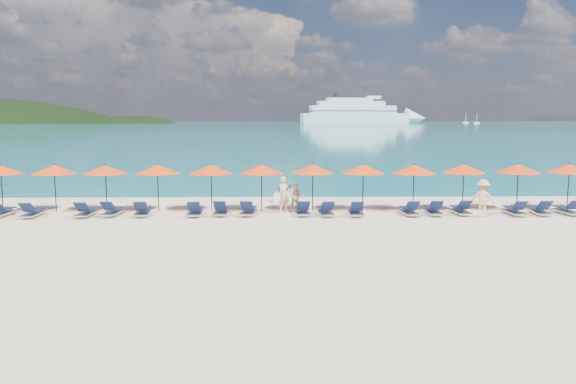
{
  "coord_description": "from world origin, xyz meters",
  "views": [
    {
      "loc": [
        -0.45,
        -21.27,
        4.36
      ],
      "look_at": [
        0.0,
        3.0,
        1.2
      ],
      "focal_mm": 35.0,
      "sensor_mm": 36.0,
      "label": 1
    }
  ],
  "objects": [
    {
      "name": "ground",
      "position": [
        0.0,
        0.0,
        0.0
      ],
      "size": [
        1400.0,
        1400.0,
        0.0
      ],
      "primitive_type": "plane",
      "color": "beige"
    },
    {
      "name": "sea",
      "position": [
        0.0,
        660.0,
        0.01
      ],
      "size": [
        1600.0,
        1300.0,
        0.01
      ],
      "primitive_type": "cube",
      "color": "#1FA9B2",
      "rests_on": "ground"
    },
    {
      "name": "headland_small",
      "position": [
        -150.0,
        560.0,
        -35.0
      ],
      "size": [
        162.0,
        126.0,
        85.5
      ],
      "color": "black",
      "rests_on": "ground"
    },
    {
      "name": "cruise_ship",
      "position": [
        90.79,
        561.91,
        9.59
      ],
      "size": [
        134.05,
        38.57,
        36.87
      ],
      "rotation": [
        0.0,
        0.0,
        0.13
      ],
      "color": "silver",
      "rests_on": "ground"
    },
    {
      "name": "sailboat_near",
      "position": [
        191.23,
        518.52,
        1.04
      ],
      "size": [
        5.54,
        1.85,
        10.17
      ],
      "color": "silver",
      "rests_on": "ground"
    },
    {
      "name": "sailboat_far",
      "position": [
        207.12,
        597.41,
        1.13
      ],
      "size": [
        6.03,
        2.01,
        11.05
      ],
      "color": "silver",
      "rests_on": "ground"
    },
    {
      "name": "jetski",
      "position": [
        -0.04,
        8.61,
        0.31
      ],
      "size": [
        1.24,
        2.24,
        0.76
      ],
      "rotation": [
        0.0,
        0.0,
        -0.22
      ],
      "color": "white",
      "rests_on": "ground"
    },
    {
      "name": "beachgoer_a",
      "position": [
        -0.15,
        4.56,
        0.86
      ],
      "size": [
        0.75,
        0.72,
        1.72
      ],
      "primitive_type": "imported",
      "rotation": [
        0.0,
        0.0,
        0.68
      ],
      "color": "#DEB082",
      "rests_on": "ground"
    },
    {
      "name": "beachgoer_b",
      "position": [
        0.44,
        4.85,
        0.72
      ],
      "size": [
        0.75,
        0.5,
        1.44
      ],
      "primitive_type": "imported",
      "rotation": [
        0.0,
        0.0,
        0.15
      ],
      "color": "#DEB082",
      "rests_on": "ground"
    },
    {
      "name": "beachgoer_c",
      "position": [
        8.67,
        3.24,
        0.85
      ],
      "size": [
        1.21,
        0.93,
        1.7
      ],
      "primitive_type": "imported",
      "rotation": [
        0.0,
        0.0,
        2.71
      ],
      "color": "#DEB082",
      "rests_on": "ground"
    },
    {
      "name": "umbrella_0",
      "position": [
        -13.44,
        5.16,
        2.02
      ],
      "size": [
        2.1,
        2.1,
        2.28
      ],
      "color": "black",
      "rests_on": "ground"
    },
    {
      "name": "umbrella_1",
      "position": [
        -10.93,
        5.12,
        2.02
      ],
      "size": [
        2.1,
        2.1,
        2.28
      ],
      "color": "black",
      "rests_on": "ground"
    },
    {
      "name": "umbrella_2",
      "position": [
        -8.52,
        5.04,
        2.02
      ],
      "size": [
        2.1,
        2.1,
        2.28
      ],
      "color": "black",
      "rests_on": "ground"
    },
    {
      "name": "umbrella_3",
      "position": [
        -6.12,
        5.16,
        2.02
      ],
      "size": [
        2.1,
        2.1,
        2.28
      ],
      "color": "black",
      "rests_on": "ground"
    },
    {
      "name": "umbrella_4",
      "position": [
        -3.59,
        5.09,
        2.02
      ],
      "size": [
        2.1,
        2.1,
        2.28
      ],
      "color": "black",
      "rests_on": "ground"
    },
    {
      "name": "umbrella_5",
      "position": [
        -1.21,
        5.11,
        2.02
      ],
      "size": [
        2.1,
        2.1,
        2.28
      ],
      "color": "black",
      "rests_on": "ground"
    },
    {
      "name": "umbrella_6",
      "position": [
        1.22,
        5.16,
        2.02
      ],
      "size": [
        2.1,
        2.1,
        2.28
      ],
      "color": "black",
      "rests_on": "ground"
    },
    {
      "name": "umbrella_7",
      "position": [
        3.6,
        5.07,
        2.02
      ],
      "size": [
        2.1,
        2.1,
        2.28
      ],
      "color": "black",
      "rests_on": "ground"
    },
    {
      "name": "umbrella_8",
      "position": [
        5.98,
        4.94,
        2.02
      ],
      "size": [
        2.1,
        2.1,
        2.28
      ],
      "color": "black",
      "rests_on": "ground"
    },
    {
      "name": "umbrella_9",
      "position": [
        8.42,
        5.17,
        2.02
      ],
      "size": [
        2.1,
        2.1,
        2.28
      ],
      "color": "black",
      "rests_on": "ground"
    },
    {
      "name": "umbrella_10",
      "position": [
        11.02,
        5.12,
        2.02
      ],
      "size": [
        2.1,
        2.1,
        2.28
      ],
      "color": "black",
      "rests_on": "ground"
    },
    {
      "name": "umbrella_11",
      "position": [
        13.49,
        5.16,
        2.02
      ],
      "size": [
        2.1,
        2.1,
        2.28
      ],
      "color": "black",
      "rests_on": "ground"
    },
    {
      "name": "lounger_1",
      "position": [
        -12.89,
        3.99,
        0.24
      ],
      "size": [
        0.68,
        1.72,
        0.66
      ],
      "rotation": [
        0.0,
        0.0,
        -0.04
      ],
      "color": "silver",
      "rests_on": "ground"
    },
    {
      "name": "lounger_2",
      "position": [
        -11.45,
        3.71,
        0.24
      ],
      "size": [
        0.67,
        1.72,
        0.66
      ],
      "rotation": [
        0.0,
        0.0,
        0.03
      ],
      "color": "silver",
      "rests_on": "ground"
    },
    {
      "name": "lounger_3",
      "position": [
        -9.09,
        3.83,
        0.24
      ],
      "size": [
        0.67,
        1.72,
        0.66
      ],
      "rotation": [
        0.0,
        0.0,
        -0.03
      ],
      "color": "silver",
      "rests_on": "ground"
    },
    {
      "name": "lounger_4",
      "position": [
        -7.96,
        4.02,
        0.24
      ],
      "size": [
        0.77,
        1.75,
        0.66
      ],
      "rotation": [
        0.0,
        0.0,
        -0.09
      ],
      "color": "silver",
      "rests_on": "ground"
    },
    {
      "name": "lounger_5",
      "position": [
        -6.59,
        3.94,
        0.24
      ],
      "size": [
        0.78,
        1.75,
        0.66
      ],
      "rotation": [
        0.0,
        0.0,
        0.1
      ],
      "color": "silver",
      "rests_on": "ground"
    },
    {
      "name": "lounger_6",
      "position": [
        -4.2,
        3.91,
        0.24
      ],
      "size": [
        0.67,
        1.72,
        0.66
      ],
      "rotation": [
        0.0,
        0.0,
        0.03
      ],
      "color": "silver",
      "rests_on": "ground"
    },
    {
      "name": "lounger_7",
      "position": [
        -3.03,
        4.06,
        0.24
      ],
      "size": [
        0.64,
        1.71,
        0.66
      ],
      "rotation": [
        0.0,
        0.0,
        -0.01
      ],
      "color": "silver",
      "rests_on": "ground"
    },
    {
      "name": "lounger_8",
      "position": [
        -1.79,
        4.03,
        0.24
      ],
      "size": [
        0.78,
        1.75,
        0.66
      ],
      "rotation": [
        0.0,
        0.0,
        -0.09
      ],
      "color": "silver",
      "rests_on": "ground"
    },
    {
      "name": "lounger_9",
      "position": [
        0.66,
        3.98,
        0.24
      ],
      "size": [
        0.76,
        1.74,
        0.66
      ],
      "rotation": [
        0.0,
        0.0,
        0.08
      ],
      "color": "silver",
      "rests_on": "ground"
    },
    {
      "name": "lounger_10",
      "position": [
        1.73,
        3.86,
        0.24
      ],
      "size": [
        0.76,
        1.75,
        0.66
      ],
      "rotation": [
        0.0,
        0.0,
        0.08
      ],
      "color": "silver",
      "rests_on": "ground"
    },
    {
      "name": "lounger_11",
      "position": [
        3.09,
        3.81,
        0.24
      ],
      "size": [
        0.65,
        1.71,
        0.66
      ],
      "rotation": [
        0.0,
        0.0,
        -0.02
      ],
      "color": "silver",
      "rests_on": "ground"
    },
    {
      "name": "lounger_12",
      "position": [
        5.54,
        3.87,
        0.24
      ],
      "size": [
        0.7,
        1.73,
        0.66
      ],
      "rotation": [
        0.0,
        0.0,
        0.05
      ],
      "color": "silver",
      "rests_on": "ground"
    },
    {
      "name": "lounger_13",
      "position": [
        6.68,
        3.97,
        0.24
      ],
      "size": [
        0.69,
        1.72,
        0.66
      ],
      "rotation": [
        0.0,
        0.0,
        -0.04
      ],
      "color": "silver",
      "rests_on": "ground"
    },
    {
      "name": "lounger_14",
      "position": [
        7.95,
        4.04,
        0.24
      ],
      "size": [
        0.64,
        1.71,
        0.66
      ],
      "rotation": [
        0.0,
        0.0,
        0.01
      ],
      "color": "silver",
      "rests_on": "ground"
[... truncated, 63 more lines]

